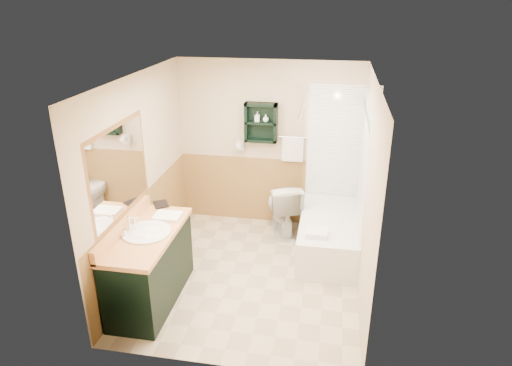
% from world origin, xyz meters
% --- Properties ---
extents(floor, '(3.00, 3.00, 0.00)m').
position_xyz_m(floor, '(0.00, 0.00, 0.00)').
color(floor, '#CBB694').
rests_on(floor, ground).
extents(back_wall, '(2.60, 0.04, 2.40)m').
position_xyz_m(back_wall, '(0.00, 1.52, 1.20)').
color(back_wall, beige).
rests_on(back_wall, ground).
extents(left_wall, '(0.04, 3.00, 2.40)m').
position_xyz_m(left_wall, '(-1.32, 0.00, 1.20)').
color(left_wall, beige).
rests_on(left_wall, ground).
extents(right_wall, '(0.04, 3.00, 2.40)m').
position_xyz_m(right_wall, '(1.32, 0.00, 1.20)').
color(right_wall, beige).
rests_on(right_wall, ground).
extents(ceiling, '(2.60, 3.00, 0.04)m').
position_xyz_m(ceiling, '(0.00, 0.00, 2.42)').
color(ceiling, white).
rests_on(ceiling, back_wall).
extents(wainscot_left, '(2.98, 2.98, 1.00)m').
position_xyz_m(wainscot_left, '(-1.29, 0.00, 0.50)').
color(wainscot_left, '#AA7F45').
rests_on(wainscot_left, left_wall).
extents(wainscot_back, '(2.58, 2.58, 1.00)m').
position_xyz_m(wainscot_back, '(0.00, 1.49, 0.50)').
color(wainscot_back, '#AA7F45').
rests_on(wainscot_back, back_wall).
extents(mirror_frame, '(1.30, 1.30, 1.00)m').
position_xyz_m(mirror_frame, '(-1.27, -0.55, 1.50)').
color(mirror_frame, brown).
rests_on(mirror_frame, left_wall).
extents(mirror_glass, '(1.20, 1.20, 0.90)m').
position_xyz_m(mirror_glass, '(-1.27, -0.55, 1.50)').
color(mirror_glass, white).
rests_on(mirror_glass, left_wall).
extents(tile_right, '(1.50, 1.50, 2.10)m').
position_xyz_m(tile_right, '(1.28, 0.75, 1.05)').
color(tile_right, white).
rests_on(tile_right, right_wall).
extents(tile_back, '(0.95, 0.95, 2.10)m').
position_xyz_m(tile_back, '(1.03, 1.48, 1.05)').
color(tile_back, white).
rests_on(tile_back, back_wall).
extents(tile_accent, '(1.50, 1.50, 0.10)m').
position_xyz_m(tile_accent, '(1.27, 0.75, 1.90)').
color(tile_accent, '#164D2E').
rests_on(tile_accent, right_wall).
extents(wall_shelf, '(0.45, 0.15, 0.55)m').
position_xyz_m(wall_shelf, '(-0.10, 1.41, 1.55)').
color(wall_shelf, black).
rests_on(wall_shelf, back_wall).
extents(hair_dryer, '(0.10, 0.24, 0.18)m').
position_xyz_m(hair_dryer, '(-0.40, 1.43, 1.20)').
color(hair_dryer, silver).
rests_on(hair_dryer, back_wall).
extents(towel_bar, '(0.40, 0.06, 0.40)m').
position_xyz_m(towel_bar, '(0.35, 1.45, 1.35)').
color(towel_bar, white).
rests_on(towel_bar, back_wall).
extents(curtain_rod, '(0.03, 1.60, 0.03)m').
position_xyz_m(curtain_rod, '(0.53, 0.75, 2.00)').
color(curtain_rod, silver).
rests_on(curtain_rod, back_wall).
extents(shower_curtain, '(1.05, 1.05, 1.70)m').
position_xyz_m(shower_curtain, '(0.53, 0.92, 1.15)').
color(shower_curtain, beige).
rests_on(shower_curtain, curtain_rod).
extents(vanity, '(0.59, 1.34, 0.85)m').
position_xyz_m(vanity, '(-0.99, -0.65, 0.43)').
color(vanity, black).
rests_on(vanity, ground).
extents(bathtub, '(0.75, 1.50, 0.50)m').
position_xyz_m(bathtub, '(0.93, 0.72, 0.25)').
color(bathtub, silver).
rests_on(bathtub, ground).
extents(toilet, '(0.67, 0.89, 0.77)m').
position_xyz_m(toilet, '(0.25, 1.18, 0.39)').
color(toilet, silver).
rests_on(toilet, ground).
extents(counter_towel, '(0.30, 0.23, 0.04)m').
position_xyz_m(counter_towel, '(-0.89, -0.28, 0.87)').
color(counter_towel, white).
rests_on(counter_towel, vanity).
extents(vanity_book, '(0.15, 0.10, 0.22)m').
position_xyz_m(vanity_book, '(-1.16, -0.01, 0.96)').
color(vanity_book, black).
rests_on(vanity_book, vanity).
extents(tub_towel, '(0.26, 0.22, 0.07)m').
position_xyz_m(tub_towel, '(0.78, 0.23, 0.53)').
color(tub_towel, white).
rests_on(tub_towel, bathtub).
extents(soap_bottle_a, '(0.07, 0.14, 0.06)m').
position_xyz_m(soap_bottle_a, '(-0.15, 1.40, 1.60)').
color(soap_bottle_a, silver).
rests_on(soap_bottle_a, wall_shelf).
extents(soap_bottle_b, '(0.10, 0.12, 0.08)m').
position_xyz_m(soap_bottle_b, '(-0.03, 1.40, 1.61)').
color(soap_bottle_b, silver).
rests_on(soap_bottle_b, wall_shelf).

